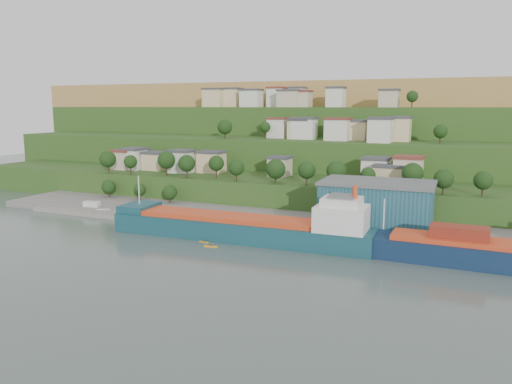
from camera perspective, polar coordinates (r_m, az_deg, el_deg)
The scene contains 10 objects.
ground at distance 131.61m, azimuth -5.58°, elevation -5.94°, with size 500.00×500.00×0.00m, color #475750.
quay at distance 149.26m, azimuth 6.41°, elevation -4.05°, with size 220.00×26.00×4.00m, color slate.
pebble_beach at distance 180.09m, azimuth -17.70°, elevation -2.06°, with size 40.00×18.00×2.40m, color slate.
hillside at distance 288.48m, azimuth 10.65°, elevation 2.57°, with size 360.00×211.07×96.00m.
cargo_ship_near at distance 134.09m, azimuth -1.05°, elevation -4.27°, with size 72.88×13.18×18.67m.
warehouse at distance 144.85m, azimuth 13.64°, elevation -1.28°, with size 31.28×19.47×12.80m.
caravan at distance 177.53m, azimuth -18.25°, elevation -1.43°, with size 5.58×2.32×2.60m, color silver.
dinghy at distance 171.51m, azimuth -17.03°, elevation -2.04°, with size 4.53×1.70×0.91m, color silver.
kayak_orange at distance 128.87m, azimuth -5.18°, elevation -6.15°, with size 3.71×1.06×0.92m.
kayak_yellow at distance 133.16m, azimuth -5.97°, elevation -5.66°, with size 3.01×0.95×0.74m.
Camera 1 is at (61.07, -111.01, 35.64)m, focal length 35.00 mm.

